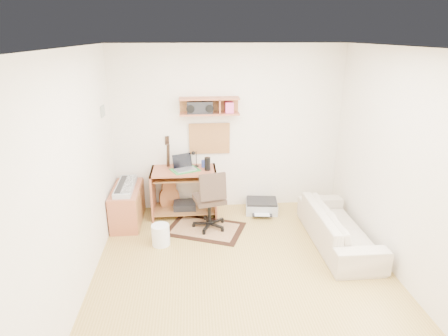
{
  "coord_description": "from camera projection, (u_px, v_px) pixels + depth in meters",
  "views": [
    {
      "loc": [
        -0.57,
        -3.8,
        2.73
      ],
      "look_at": [
        -0.15,
        1.05,
        1.0
      ],
      "focal_mm": 30.43,
      "sensor_mm": 36.0,
      "label": 1
    }
  ],
  "objects": [
    {
      "name": "floor",
      "position": [
        244.0,
        276.0,
        4.53
      ],
      "size": [
        3.6,
        4.0,
        0.01
      ],
      "primitive_type": "cube",
      "color": "tan",
      "rests_on": "ground"
    },
    {
      "name": "waste_basket",
      "position": [
        161.0,
        235.0,
        5.15
      ],
      "size": [
        0.3,
        0.3,
        0.29
      ],
      "primitive_type": "cylinder",
      "rotation": [
        0.0,
        0.0,
        0.3
      ],
      "color": "white",
      "rests_on": "floor"
    },
    {
      "name": "ceiling",
      "position": [
        249.0,
        47.0,
        3.65
      ],
      "size": [
        3.6,
        4.0,
        0.01
      ],
      "primitive_type": "cube",
      "color": "white",
      "rests_on": "ground"
    },
    {
      "name": "wall_photo",
      "position": [
        103.0,
        111.0,
        5.21
      ],
      "size": [
        0.02,
        0.2,
        0.15
      ],
      "primitive_type": "cube",
      "color": "#4C8CBF",
      "rests_on": "left_wall"
    },
    {
      "name": "cork_board",
      "position": [
        209.0,
        138.0,
        5.97
      ],
      "size": [
        0.64,
        0.03,
        0.49
      ],
      "primitive_type": "cube",
      "color": "tan",
      "rests_on": "back_wall"
    },
    {
      "name": "guitar",
      "position": [
        168.0,
        175.0,
        5.99
      ],
      "size": [
        0.38,
        0.3,
        1.23
      ],
      "primitive_type": null,
      "rotation": [
        0.0,
        0.0,
        0.31
      ],
      "color": "#9E5930",
      "rests_on": "floor"
    },
    {
      "name": "task_chair",
      "position": [
        209.0,
        199.0,
        5.5
      ],
      "size": [
        0.57,
        0.57,
        0.93
      ],
      "primitive_type": null,
      "rotation": [
        0.0,
        0.0,
        0.23
      ],
      "color": "#382A21",
      "rests_on": "floor"
    },
    {
      "name": "wall_shelf",
      "position": [
        209.0,
        106.0,
        5.69
      ],
      "size": [
        0.9,
        0.25,
        0.26
      ],
      "primitive_type": "cube",
      "color": "#AF5E3D",
      "rests_on": "back_wall"
    },
    {
      "name": "sofa",
      "position": [
        339.0,
        221.0,
        5.13
      ],
      "size": [
        0.5,
        1.71,
        0.67
      ],
      "primitive_type": "imported",
      "rotation": [
        0.0,
        0.0,
        1.57
      ],
      "color": "beige",
      "rests_on": "floor"
    },
    {
      "name": "speaker",
      "position": [
        207.0,
        164.0,
        5.79
      ],
      "size": [
        0.09,
        0.09,
        0.2
      ],
      "primitive_type": "cylinder",
      "color": "black",
      "rests_on": "desk"
    },
    {
      "name": "left_wall",
      "position": [
        74.0,
        179.0,
        3.94
      ],
      "size": [
        0.01,
        4.0,
        2.6
      ],
      "primitive_type": "cube",
      "color": "white",
      "rests_on": "ground"
    },
    {
      "name": "pencil_cup",
      "position": [
        204.0,
        164.0,
        5.94
      ],
      "size": [
        0.08,
        0.08,
        0.11
      ],
      "primitive_type": "cylinder",
      "color": "#324498",
      "rests_on": "desk"
    },
    {
      "name": "right_wall",
      "position": [
        406.0,
        169.0,
        4.24
      ],
      "size": [
        0.01,
        4.0,
        2.6
      ],
      "primitive_type": "cube",
      "color": "white",
      "rests_on": "ground"
    },
    {
      "name": "boombox",
      "position": [
        200.0,
        108.0,
        5.68
      ],
      "size": [
        0.38,
        0.17,
        0.2
      ],
      "primitive_type": "cube",
      "color": "black",
      "rests_on": "wall_shelf"
    },
    {
      "name": "cabinet",
      "position": [
        127.0,
        205.0,
        5.74
      ],
      "size": [
        0.4,
        0.9,
        0.55
      ],
      "primitive_type": "cube",
      "color": "#AF5E3D",
      "rests_on": "floor"
    },
    {
      "name": "desk",
      "position": [
        184.0,
        192.0,
        5.96
      ],
      "size": [
        1.0,
        0.55,
        0.75
      ],
      "primitive_type": null,
      "color": "#AF5E3D",
      "rests_on": "floor"
    },
    {
      "name": "music_keyboard",
      "position": [
        126.0,
        186.0,
        5.64
      ],
      "size": [
        0.25,
        0.79,
        0.07
      ],
      "primitive_type": "cube",
      "color": "#B2B5BA",
      "rests_on": "cabinet"
    },
    {
      "name": "laptop",
      "position": [
        185.0,
        163.0,
        5.78
      ],
      "size": [
        0.41,
        0.41,
        0.23
      ],
      "primitive_type": null,
      "rotation": [
        0.0,
        0.0,
        0.42
      ],
      "color": "silver",
      "rests_on": "desk"
    },
    {
      "name": "back_wall",
      "position": [
        228.0,
        130.0,
        5.97
      ],
      "size": [
        3.6,
        0.01,
        2.6
      ],
      "primitive_type": "cube",
      "color": "white",
      "rests_on": "ground"
    },
    {
      "name": "rug",
      "position": [
        205.0,
        229.0,
        5.6
      ],
      "size": [
        1.26,
        1.06,
        0.01
      ],
      "primitive_type": "cube",
      "rotation": [
        0.0,
        0.0,
        -0.38
      ],
      "color": "tan",
      "rests_on": "floor"
    },
    {
      "name": "printer",
      "position": [
        261.0,
        207.0,
        6.13
      ],
      "size": [
        0.54,
        0.45,
        0.19
      ],
      "primitive_type": "cube",
      "rotation": [
        0.0,
        0.0,
        -0.13
      ],
      "color": "#A5A8AA",
      "rests_on": "floor"
    },
    {
      "name": "desk_lamp",
      "position": [
        196.0,
        158.0,
        5.94
      ],
      "size": [
        0.09,
        0.09,
        0.26
      ],
      "primitive_type": null,
      "color": "black",
      "rests_on": "desk"
    }
  ]
}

